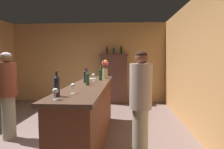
{
  "coord_description": "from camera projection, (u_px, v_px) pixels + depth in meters",
  "views": [
    {
      "loc": [
        1.3,
        -3.4,
        1.52
      ],
      "look_at": [
        1.07,
        0.01,
        1.23
      ],
      "focal_mm": 30.91,
      "sensor_mm": 36.0,
      "label": 1
    }
  ],
  "objects": [
    {
      "name": "patron_tall",
      "position": [
        8.0,
        92.0,
        3.57
      ],
      "size": [
        0.33,
        0.33,
        1.63
      ],
      "rotation": [
        0.0,
        0.0,
        -0.27
      ],
      "color": "gray",
      "rests_on": "ground"
    },
    {
      "name": "wine_glass_mid",
      "position": [
        93.0,
        76.0,
        3.83
      ],
      "size": [
        0.07,
        0.07,
        0.15
      ],
      "color": "white",
      "rests_on": "bar_counter"
    },
    {
      "name": "display_bottle_center",
      "position": [
        121.0,
        50.0,
        6.41
      ],
      "size": [
        0.08,
        0.08,
        0.3
      ],
      "color": "black",
      "rests_on": "display_cabinet"
    },
    {
      "name": "flower_arrangement",
      "position": [
        105.0,
        69.0,
        4.3
      ],
      "size": [
        0.16,
        0.13,
        0.42
      ],
      "color": "tan",
      "rests_on": "bar_counter"
    },
    {
      "name": "wall_back",
      "position": [
        88.0,
        63.0,
        6.81
      ],
      "size": [
        5.44,
        0.12,
        2.73
      ],
      "primitive_type": "cube",
      "color": "tan",
      "rests_on": "ground"
    },
    {
      "name": "display_bottle_midleft",
      "position": [
        114.0,
        50.0,
        6.43
      ],
      "size": [
        0.07,
        0.07,
        0.3
      ],
      "color": "black",
      "rests_on": "display_cabinet"
    },
    {
      "name": "wine_bottle_chardonnay",
      "position": [
        86.0,
        76.0,
        3.57
      ],
      "size": [
        0.07,
        0.07,
        0.28
      ],
      "color": "#20223B",
      "rests_on": "bar_counter"
    },
    {
      "name": "wine_bottle_syrah",
      "position": [
        101.0,
        74.0,
        3.95
      ],
      "size": [
        0.06,
        0.06,
        0.29
      ],
      "color": "#153D1D",
      "rests_on": "bar_counter"
    },
    {
      "name": "display_cabinet",
      "position": [
        114.0,
        78.0,
        6.51
      ],
      "size": [
        0.95,
        0.38,
        1.65
      ],
      "color": "#533229",
      "rests_on": "ground"
    },
    {
      "name": "cheese_plate",
      "position": [
        92.0,
        79.0,
        4.22
      ],
      "size": [
        0.17,
        0.17,
        0.01
      ],
      "primitive_type": "cylinder",
      "color": "white",
      "rests_on": "bar_counter"
    },
    {
      "name": "wall_right",
      "position": [
        208.0,
        67.0,
        3.29
      ],
      "size": [
        0.12,
        6.69,
        2.73
      ],
      "primitive_type": "cube",
      "color": "tan",
      "rests_on": "ground"
    },
    {
      "name": "bartender",
      "position": [
        141.0,
        104.0,
        2.62
      ],
      "size": [
        0.3,
        0.3,
        1.61
      ],
      "rotation": [
        0.0,
        0.0,
        3.26
      ],
      "color": "#AAAC94",
      "rests_on": "ground"
    },
    {
      "name": "bar_counter",
      "position": [
        90.0,
        114.0,
        3.42
      ],
      "size": [
        0.62,
        2.96,
        1.07
      ],
      "color": "brown",
      "rests_on": "ground"
    },
    {
      "name": "display_bottle_left",
      "position": [
        107.0,
        50.0,
        6.44
      ],
      "size": [
        0.06,
        0.06,
        0.29
      ],
      "color": "black",
      "rests_on": "display_cabinet"
    },
    {
      "name": "floor",
      "position": [
        55.0,
        140.0,
        3.59
      ],
      "size": [
        8.55,
        8.55,
        0.0
      ],
      "primitive_type": "plane",
      "color": "#745E59",
      "rests_on": "ground"
    },
    {
      "name": "wine_bottle_malbec",
      "position": [
        87.0,
        78.0,
        3.24
      ],
      "size": [
        0.06,
        0.06,
        0.29
      ],
      "color": "#28532D",
      "rests_on": "bar_counter"
    },
    {
      "name": "wine_glass_rear",
      "position": [
        73.0,
        86.0,
        2.48
      ],
      "size": [
        0.07,
        0.07,
        0.13
      ],
      "color": "white",
      "rests_on": "bar_counter"
    },
    {
      "name": "wine_glass_front",
      "position": [
        55.0,
        92.0,
        2.11
      ],
      "size": [
        0.06,
        0.06,
        0.13
      ],
      "color": "white",
      "rests_on": "bar_counter"
    },
    {
      "name": "wine_bottle_merlot",
      "position": [
        57.0,
        85.0,
        2.29
      ],
      "size": [
        0.07,
        0.07,
        0.32
      ],
      "color": "#242737",
      "rests_on": "bar_counter"
    }
  ]
}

